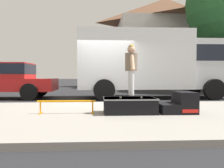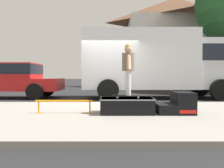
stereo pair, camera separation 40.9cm
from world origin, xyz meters
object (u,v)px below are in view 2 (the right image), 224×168
object	(u,v)px
grind_rail	(65,103)
box_truck	(160,61)
skate_box	(127,105)
skater_kid	(129,65)
pickup_truck_red	(4,79)
skateboard	(129,96)
kicker_ramp	(178,104)

from	to	relation	value
grind_rail	box_truck	xyz separation A→B (m)	(3.38, 5.17, 1.34)
skate_box	skater_kid	xyz separation A→B (m)	(0.03, -0.05, 0.97)
box_truck	pickup_truck_red	distance (m)	7.28
grind_rail	skateboard	bearing A→B (deg)	-2.78
grind_rail	pickup_truck_red	world-z (taller)	pickup_truck_red
kicker_ramp	grind_rail	distance (m)	2.78
skater_kid	pickup_truck_red	size ratio (longest dim) A/B	0.22
skate_box	kicker_ramp	bearing A→B (deg)	-0.02
skateboard	pickup_truck_red	xyz separation A→B (m)	(-5.43, 5.23, 0.34)
skater_kid	box_truck	distance (m)	5.57
skateboard	box_truck	bearing A→B (deg)	70.96
box_truck	pickup_truck_red	bearing A→B (deg)	-179.87
skate_box	grind_rail	size ratio (longest dim) A/B	0.90
kicker_ramp	skateboard	distance (m)	1.23
kicker_ramp	grind_rail	world-z (taller)	kicker_ramp
skate_box	kicker_ramp	size ratio (longest dim) A/B	1.47
skate_box	pickup_truck_red	size ratio (longest dim) A/B	0.22
grind_rail	box_truck	world-z (taller)	box_truck
kicker_ramp	pickup_truck_red	distance (m)	8.44
box_truck	kicker_ramp	bearing A→B (deg)	-96.59
box_truck	grind_rail	bearing A→B (deg)	-123.18
box_truck	pickup_truck_red	size ratio (longest dim) A/B	1.21
skateboard	box_truck	xyz separation A→B (m)	(1.81, 5.25, 1.15)
skater_kid	skateboard	bearing A→B (deg)	90.00
grind_rail	skateboard	size ratio (longest dim) A/B	1.78
skater_kid	box_truck	size ratio (longest dim) A/B	0.18
grind_rail	skater_kid	size ratio (longest dim) A/B	1.14
kicker_ramp	grind_rail	size ratio (longest dim) A/B	0.61
box_truck	pickup_truck_red	world-z (taller)	box_truck
skate_box	pickup_truck_red	world-z (taller)	pickup_truck_red
box_truck	skate_box	bearing A→B (deg)	-109.53
grind_rail	pickup_truck_red	bearing A→B (deg)	126.80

